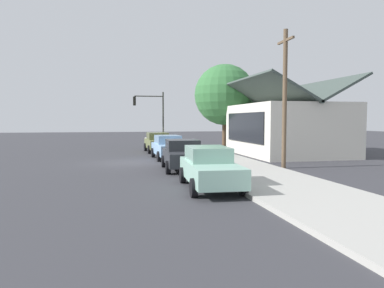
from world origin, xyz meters
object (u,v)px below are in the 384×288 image
object	(u,v)px
traffic_light_main	(152,111)
car_skyblue	(169,147)
shade_tree	(225,95)
utility_pole_wooden	(285,96)
car_seafoam	(210,167)
car_olive	(158,142)
fire_hydrant_red	(185,149)
car_charcoal	(183,155)

from	to	relation	value
traffic_light_main	car_skyblue	bearing A→B (deg)	1.34
shade_tree	utility_pole_wooden	world-z (taller)	shade_tree
car_seafoam	utility_pole_wooden	bearing A→B (deg)	134.91
car_olive	car_skyblue	bearing A→B (deg)	-0.88
car_seafoam	fire_hydrant_red	bearing A→B (deg)	176.58
traffic_light_main	fire_hydrant_red	xyz separation A→B (m)	(7.33, 1.66, -2.99)
car_skyblue	fire_hydrant_red	bearing A→B (deg)	138.47
traffic_light_main	utility_pole_wooden	distance (m)	16.25
car_skyblue	shade_tree	size ratio (longest dim) A/B	0.59
traffic_light_main	car_charcoal	bearing A→B (deg)	0.61
car_skyblue	car_charcoal	world-z (taller)	same
car_seafoam	traffic_light_main	world-z (taller)	traffic_light_main
car_olive	car_charcoal	xyz separation A→B (m)	(11.24, -0.01, 0.00)
car_olive	fire_hydrant_red	distance (m)	4.16
utility_pole_wooden	fire_hydrant_red	distance (m)	9.50
car_olive	car_charcoal	distance (m)	11.24
car_charcoal	fire_hydrant_red	xyz separation A→B (m)	(-7.37, 1.50, -0.32)
utility_pole_wooden	car_skyblue	bearing A→B (deg)	-138.54
car_skyblue	traffic_light_main	size ratio (longest dim) A/B	0.88
car_seafoam	shade_tree	xyz separation A→B (m)	(-18.87, 6.40, 4.11)
car_charcoal	car_olive	bearing A→B (deg)	-176.99
shade_tree	traffic_light_main	size ratio (longest dim) A/B	1.48
fire_hydrant_red	shade_tree	bearing A→B (deg)	141.05
car_skyblue	traffic_light_main	world-z (taller)	traffic_light_main
shade_tree	car_olive	bearing A→B (deg)	-70.96
car_olive	car_skyblue	world-z (taller)	same
car_seafoam	shade_tree	world-z (taller)	shade_tree
car_seafoam	fire_hydrant_red	size ratio (longest dim) A/B	6.81
car_seafoam	shade_tree	bearing A→B (deg)	164.47
car_seafoam	fire_hydrant_red	distance (m)	12.88
car_skyblue	traffic_light_main	xyz separation A→B (m)	(-9.06, -0.21, 2.68)
car_skyblue	shade_tree	distance (m)	10.88
fire_hydrant_red	car_skyblue	bearing A→B (deg)	-39.88
car_skyblue	car_seafoam	bearing A→B (deg)	-1.85
car_seafoam	car_charcoal	bearing A→B (deg)	-176.61
car_charcoal	car_seafoam	distance (m)	5.42
car_olive	shade_tree	distance (m)	7.93
car_charcoal	fire_hydrant_red	size ratio (longest dim) A/B	6.24
shade_tree	fire_hydrant_red	bearing A→B (deg)	-38.95
car_olive	shade_tree	xyz separation A→B (m)	(-2.21, 6.41, 4.12)
car_skyblue	fire_hydrant_red	xyz separation A→B (m)	(-1.73, 1.45, -0.32)
shade_tree	fire_hydrant_red	distance (m)	8.99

